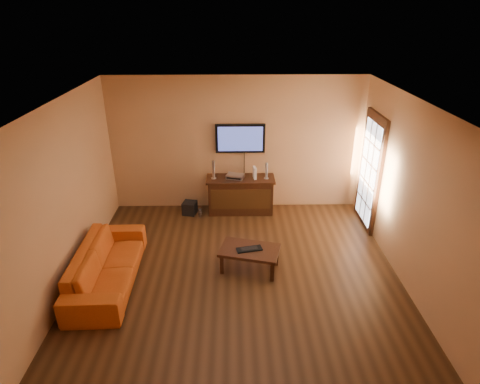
{
  "coord_description": "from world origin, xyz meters",
  "views": [
    {
      "loc": [
        -0.08,
        -5.11,
        3.86
      ],
      "look_at": [
        0.04,
        0.8,
        1.1
      ],
      "focal_mm": 30.0,
      "sensor_mm": 36.0,
      "label": 1
    }
  ],
  "objects_px": {
    "speaker_left": "(214,171)",
    "av_receiver": "(235,176)",
    "bottle": "(200,213)",
    "sofa": "(106,260)",
    "media_console": "(240,195)",
    "speaker_right": "(267,171)",
    "game_console": "(255,173)",
    "subwoofer": "(190,208)",
    "coffee_table": "(250,252)",
    "television": "(240,138)",
    "keyboard": "(249,249)"
  },
  "relations": [
    {
      "from": "media_console",
      "to": "subwoofer",
      "type": "height_order",
      "value": "media_console"
    },
    {
      "from": "bottle",
      "to": "keyboard",
      "type": "relative_size",
      "value": 0.46
    },
    {
      "from": "game_console",
      "to": "speaker_left",
      "type": "bearing_deg",
      "value": 171.19
    },
    {
      "from": "media_console",
      "to": "bottle",
      "type": "relative_size",
      "value": 6.94
    },
    {
      "from": "media_console",
      "to": "television",
      "type": "xyz_separation_m",
      "value": [
        -0.0,
        0.22,
        1.12
      ]
    },
    {
      "from": "speaker_right",
      "to": "subwoofer",
      "type": "relative_size",
      "value": 1.28
    },
    {
      "from": "av_receiver",
      "to": "sofa",
      "type": "bearing_deg",
      "value": -114.03
    },
    {
      "from": "av_receiver",
      "to": "game_console",
      "type": "xyz_separation_m",
      "value": [
        0.39,
        -0.02,
        0.08
      ]
    },
    {
      "from": "speaker_left",
      "to": "sofa",
      "type": "bearing_deg",
      "value": -123.76
    },
    {
      "from": "subwoofer",
      "to": "sofa",
      "type": "bearing_deg",
      "value": -102.47
    },
    {
      "from": "coffee_table",
      "to": "speaker_right",
      "type": "bearing_deg",
      "value": 78.34
    },
    {
      "from": "speaker_left",
      "to": "speaker_right",
      "type": "relative_size",
      "value": 1.12
    },
    {
      "from": "sofa",
      "to": "coffee_table",
      "type": "bearing_deg",
      "value": -83.87
    },
    {
      "from": "sofa",
      "to": "bottle",
      "type": "bearing_deg",
      "value": -32.62
    },
    {
      "from": "speaker_left",
      "to": "av_receiver",
      "type": "relative_size",
      "value": 1.11
    },
    {
      "from": "coffee_table",
      "to": "keyboard",
      "type": "bearing_deg",
      "value": -114.85
    },
    {
      "from": "game_console",
      "to": "subwoofer",
      "type": "xyz_separation_m",
      "value": [
        -1.31,
        -0.08,
        -0.73
      ]
    },
    {
      "from": "game_console",
      "to": "speaker_right",
      "type": "bearing_deg",
      "value": -13.69
    },
    {
      "from": "av_receiver",
      "to": "television",
      "type": "bearing_deg",
      "value": 79.82
    },
    {
      "from": "television",
      "to": "speaker_right",
      "type": "distance_m",
      "value": 0.83
    },
    {
      "from": "coffee_table",
      "to": "sofa",
      "type": "distance_m",
      "value": 2.19
    },
    {
      "from": "speaker_right",
      "to": "av_receiver",
      "type": "xyz_separation_m",
      "value": [
        -0.62,
        0.04,
        -0.11
      ]
    },
    {
      "from": "sofa",
      "to": "television",
      "type": "bearing_deg",
      "value": -40.73
    },
    {
      "from": "media_console",
      "to": "speaker_right",
      "type": "height_order",
      "value": "speaker_right"
    },
    {
      "from": "game_console",
      "to": "keyboard",
      "type": "bearing_deg",
      "value": -103.84
    },
    {
      "from": "av_receiver",
      "to": "subwoofer",
      "type": "relative_size",
      "value": 1.29
    },
    {
      "from": "speaker_right",
      "to": "keyboard",
      "type": "distance_m",
      "value": 2.1
    },
    {
      "from": "av_receiver",
      "to": "keyboard",
      "type": "height_order",
      "value": "av_receiver"
    },
    {
      "from": "speaker_left",
      "to": "subwoofer",
      "type": "bearing_deg",
      "value": -170.42
    },
    {
      "from": "media_console",
      "to": "subwoofer",
      "type": "bearing_deg",
      "value": -174.82
    },
    {
      "from": "media_console",
      "to": "game_console",
      "type": "bearing_deg",
      "value": -2.31
    },
    {
      "from": "media_console",
      "to": "keyboard",
      "type": "distance_m",
      "value": 2.03
    },
    {
      "from": "media_console",
      "to": "game_console",
      "type": "xyz_separation_m",
      "value": [
        0.28,
        -0.01,
        0.48
      ]
    },
    {
      "from": "media_console",
      "to": "keyboard",
      "type": "height_order",
      "value": "media_console"
    },
    {
      "from": "coffee_table",
      "to": "av_receiver",
      "type": "height_order",
      "value": "av_receiver"
    },
    {
      "from": "av_receiver",
      "to": "game_console",
      "type": "distance_m",
      "value": 0.39
    },
    {
      "from": "game_console",
      "to": "keyboard",
      "type": "relative_size",
      "value": 0.56
    },
    {
      "from": "speaker_right",
      "to": "speaker_left",
      "type": "bearing_deg",
      "value": 178.74
    },
    {
      "from": "speaker_left",
      "to": "keyboard",
      "type": "xyz_separation_m",
      "value": [
        0.63,
        -2.02,
        -0.52
      ]
    },
    {
      "from": "bottle",
      "to": "av_receiver",
      "type": "bearing_deg",
      "value": 19.36
    },
    {
      "from": "television",
      "to": "bottle",
      "type": "distance_m",
      "value": 1.68
    },
    {
      "from": "media_console",
      "to": "speaker_left",
      "type": "bearing_deg",
      "value": -179.04
    },
    {
      "from": "sofa",
      "to": "media_console",
      "type": "bearing_deg",
      "value": -43.3
    },
    {
      "from": "speaker_left",
      "to": "bottle",
      "type": "relative_size",
      "value": 1.89
    },
    {
      "from": "sofa",
      "to": "av_receiver",
      "type": "distance_m",
      "value": 3.05
    },
    {
      "from": "coffee_table",
      "to": "keyboard",
      "type": "relative_size",
      "value": 2.41
    },
    {
      "from": "coffee_table",
      "to": "sofa",
      "type": "height_order",
      "value": "sofa"
    },
    {
      "from": "sofa",
      "to": "game_console",
      "type": "height_order",
      "value": "game_console"
    },
    {
      "from": "speaker_left",
      "to": "speaker_right",
      "type": "distance_m",
      "value": 1.04
    },
    {
      "from": "coffee_table",
      "to": "bottle",
      "type": "bearing_deg",
      "value": 117.46
    }
  ]
}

